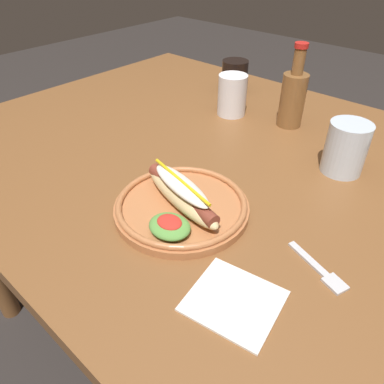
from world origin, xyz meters
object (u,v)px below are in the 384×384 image
Objects in this scene: water_cup at (346,148)px; extra_cup at (232,95)px; fork at (320,270)px; soda_cup at (235,77)px; glass_bottle at (293,96)px; hot_dog_plate at (181,204)px; napkin at (234,301)px.

extra_cup is (-0.37, 0.08, -0.00)m from water_cup.
water_cup is at bearing 128.26° from fork.
soda_cup is at bearing 156.51° from fork.
glass_bottle is at bearing -20.29° from soda_cup.
soda_cup is (-0.30, 0.58, 0.03)m from hot_dog_plate.
hot_dog_plate is 2.01× the size of napkin.
fork is at bearing -39.50° from extra_cup.
water_cup reaches higher than napkin.
hot_dog_plate is 0.23m from napkin.
soda_cup is 0.89× the size of water_cup.
fork is 1.04× the size of extra_cup.
water_cup reaches higher than soda_cup.
hot_dog_plate is 2.19× the size of fork.
extra_cup is 0.89× the size of napkin.
water_cup is 0.53× the size of glass_bottle.
water_cup is 0.89× the size of napkin.
extra_cup reaches higher than soda_cup.
napkin is (0.04, -0.45, -0.06)m from water_cup.
glass_bottle reaches higher than extra_cup.
hot_dog_plate reaches higher than fork.
extra_cup is at bearing 167.57° from water_cup.
napkin is at bearing -52.60° from extra_cup.
fork is at bearing -43.12° from soda_cup.
soda_cup reaches higher than fork.
water_cup is 0.38m from extra_cup.
extra_cup reaches higher than hot_dog_plate.
water_cup is at bearing -32.22° from glass_bottle.
glass_bottle reaches higher than water_cup.
extra_cup is 0.67m from napkin.
water_cup reaches higher than fork.
hot_dog_plate is at bearing -62.23° from soda_cup.
napkin is at bearing -53.27° from soda_cup.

